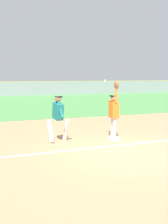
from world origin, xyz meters
name	(u,v)px	position (x,y,z in m)	size (l,w,h in m)	color
ground_plane	(121,150)	(0.00, 0.00, 0.00)	(73.29, 73.29, 0.00)	tan
outfield_grass	(46,103)	(0.00, 15.13, 0.01)	(53.75, 17.16, 0.01)	#4C8C47
chalk_foul_line	(6,157)	(-3.64, 0.48, 0.00)	(12.00, 0.10, 0.01)	white
first_base	(114,138)	(0.36, 1.38, 0.04)	(0.38, 0.38, 0.08)	white
fielder	(114,111)	(0.37, 1.43, 1.12)	(0.29, 0.90, 2.28)	silver
runner	(58,115)	(-1.75, 1.73, 1.00)	(0.82, 0.84, 1.72)	white
baseball	(105,81)	(-0.01, 1.43, 2.26)	(0.07, 0.07, 0.07)	white
outfield_fence	(35,88)	(0.00, 23.71, 0.86)	(53.83, 0.08, 1.72)	#93999E
parked_car_white	(41,89)	(1.19, 26.41, 0.67)	(4.59, 2.50, 1.25)	white
parked_car_tan	(84,88)	(7.40, 26.82, 0.67)	(4.49, 2.29, 1.25)	tan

